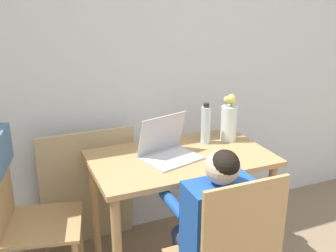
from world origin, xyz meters
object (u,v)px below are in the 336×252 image
person_seated (213,224)px  water_bottle (206,124)px  flower_vase (229,121)px  chair_spare (15,193)px  laptop (167,148)px

person_seated → water_bottle: 0.75m
flower_vase → water_bottle: bearing=175.3°
chair_spare → laptop: bearing=-83.4°
chair_spare → flower_vase: (1.28, 0.00, 0.22)m
person_seated → flower_vase: 0.82m
chair_spare → flower_vase: flower_vase is taller
flower_vase → water_bottle: 0.16m
chair_spare → water_bottle: (1.12, 0.01, 0.22)m
chair_spare → person_seated: bearing=-114.4°
chair_spare → laptop: 0.84m
water_bottle → flower_vase: bearing=-4.7°
laptop → water_bottle: bearing=4.5°
chair_spare → water_bottle: 1.14m
person_seated → water_bottle: bearing=-114.3°
chair_spare → water_bottle: bearing=-76.0°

